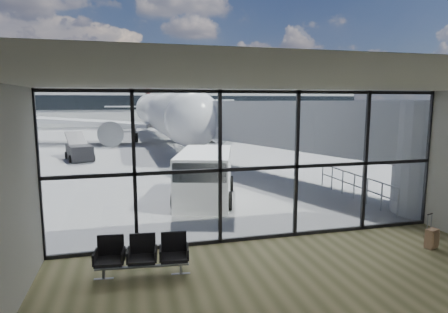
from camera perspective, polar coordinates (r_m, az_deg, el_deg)
name	(u,v)px	position (r m, az deg, el deg)	size (l,w,h in m)	color
ground	(157,133)	(50.62, -10.21, 3.53)	(220.00, 220.00, 0.00)	slate
lounge_shell	(354,190)	(6.82, 19.26, -4.87)	(12.02, 8.01, 4.51)	brown
glass_curtain_wall	(259,167)	(11.13, 5.38, -1.56)	(12.10, 0.12, 4.50)	white
jet_bridge	(303,129)	(19.46, 11.95, 4.07)	(8.00, 16.50, 4.33)	#A6A8AB
apron_railing	(354,183)	(17.02, 19.22, -3.76)	(0.06, 5.46, 1.11)	gray
far_terminal	(144,101)	(72.35, -12.11, 8.23)	(80.00, 12.20, 11.00)	silver
tree_3	(4,99)	(85.53, -30.55, 7.54)	(4.95, 4.95, 7.12)	#382619
tree_4	(37,96)	(84.10, -26.62, 8.24)	(5.61, 5.61, 8.07)	#382619
tree_5	(69,93)	(83.09, -22.55, 8.92)	(6.27, 6.27, 9.03)	#382619
seating_row	(142,253)	(9.51, -12.32, -14.18)	(2.21, 0.83, 0.98)	gray
suitcase	(432,238)	(12.41, 29.13, -10.84)	(0.42, 0.35, 1.00)	#957053
airliner	(162,113)	(40.85, -9.50, 6.60)	(32.75, 37.91, 9.76)	silver
service_van	(205,176)	(15.82, -2.93, -2.92)	(3.36, 5.17, 2.08)	white
belt_loader	(79,151)	(28.80, -21.21, 0.79)	(2.43, 4.37, 1.91)	black
traffic_cone_a	(226,166)	(22.55, 0.34, -1.51)	(0.42, 0.42, 0.60)	orange
traffic_cone_b	(187,173)	(20.40, -5.73, -2.58)	(0.44, 0.44, 0.63)	#FF550D
traffic_cone_c	(228,153)	(28.55, 0.57, 0.51)	(0.38, 0.38, 0.54)	#D6640B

